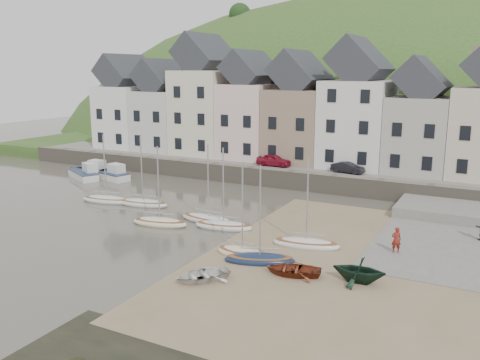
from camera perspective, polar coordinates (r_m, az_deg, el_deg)
The scene contains 25 objects.
ground at distance 35.97m, azimuth -4.46°, elevation -6.49°, with size 160.00×160.00×0.00m, color #484438.
quay_land at distance 64.37m, azimuth 10.80°, elevation 2.43°, with size 90.00×30.00×1.50m, color #305020.
quay_street at distance 53.49m, azimuth 7.22°, elevation 1.42°, with size 70.00×7.00×0.10m, color slate.
seawall at distance 50.41m, azimuth 5.80°, elevation 0.04°, with size 70.00×1.20×1.80m, color slate.
beach at distance 31.84m, azimuth 12.81°, elevation -9.26°, with size 18.00×26.00×0.06m, color #796749.
slipway at distance 38.68m, azimuth 21.69°, elevation -5.90°, with size 8.00×18.00×0.12m, color slate.
hillside at distance 96.41m, azimuth 12.39°, elevation -5.83°, with size 134.40×84.00×84.00m.
townhouse_terrace at distance 55.45m, azimuth 10.38°, elevation 7.73°, with size 61.05×8.00×13.93m.
sailboat_0 at distance 46.59m, azimuth -14.82°, elevation -2.15°, with size 5.03×2.34×6.32m.
sailboat_1 at distance 44.73m, azimuth -10.89°, elevation -2.55°, with size 4.85×2.28×6.32m.
sailboat_2 at distance 38.98m, azimuth -9.04°, elevation -4.71°, with size 4.64×2.36×6.32m.
sailboat_3 at distance 37.70m, azimuth -1.86°, elevation -5.15°, with size 4.64×2.41×6.32m.
sailboat_4 at distance 39.24m, azimuth -3.56°, elevation -4.46°, with size 5.18×1.95×6.32m.
sailboat_5 at distance 31.27m, azimuth 2.24°, elevation -8.90°, with size 4.60×3.02×6.32m.
sailboat_6 at distance 34.20m, azimuth 7.48°, elevation -7.11°, with size 4.73×2.33×6.32m.
sailboat_7 at distance 32.31m, azimuth 0.28°, elevation -8.17°, with size 3.64×1.63×6.32m.
motorboat_0 at distance 59.30m, azimuth -16.20°, elevation 1.15°, with size 4.88×1.87×1.70m.
motorboat_1 at distance 57.53m, azimuth -17.11°, elevation 0.76°, with size 5.51×4.01×1.70m.
motorboat_2 at distance 56.30m, azimuth -14.29°, elevation 0.68°, with size 5.27×2.89×1.70m.
rowboat_white at distance 28.76m, azimuth -4.33°, elevation -10.62°, with size 2.25×3.15×0.65m, color silver.
rowboat_green at distance 29.01m, azimuth 13.29°, elevation -9.80°, with size 2.48×2.88×1.52m, color black.
rowboat_red at distance 29.56m, azimuth 6.03°, elevation -9.99°, with size 2.27×3.18×0.66m, color maroon.
person_red at distance 33.95m, azimuth 17.22°, elevation -6.47°, with size 0.61×0.40×1.69m, color maroon.
car_left at distance 53.56m, azimuth 3.84°, elevation 2.25°, with size 1.50×3.73×1.27m, color maroon.
car_right at distance 50.95m, azimuth 12.07°, elevation 1.38°, with size 1.15×3.29×1.09m, color black.
Camera 1 is at (18.19, -28.79, 11.59)m, focal length 37.80 mm.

